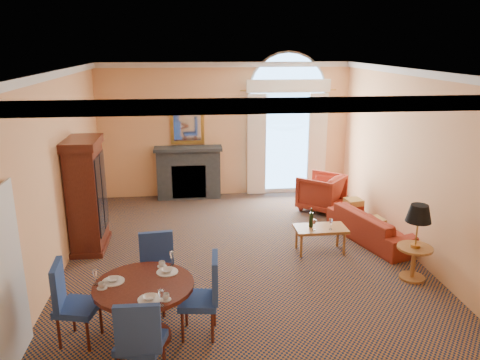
{
  "coord_description": "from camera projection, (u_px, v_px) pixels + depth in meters",
  "views": [
    {
      "loc": [
        -0.87,
        -7.34,
        3.61
      ],
      "look_at": [
        0.0,
        0.5,
        1.3
      ],
      "focal_mm": 35.0,
      "sensor_mm": 36.0,
      "label": 1
    }
  ],
  "objects": [
    {
      "name": "ground",
      "position": [
        243.0,
        260.0,
        8.11
      ],
      "size": [
        7.5,
        7.5,
        0.0
      ],
      "primitive_type": "plane",
      "color": "#12203B",
      "rests_on": "ground"
    },
    {
      "name": "room_envelope",
      "position": [
        237.0,
        110.0,
        8.04
      ],
      "size": [
        6.04,
        7.52,
        3.45
      ],
      "color": "#FFB979",
      "rests_on": "ground"
    },
    {
      "name": "armoire",
      "position": [
        87.0,
        197.0,
        8.34
      ],
      "size": [
        0.58,
        1.04,
        2.03
      ],
      "color": "#40160E",
      "rests_on": "ground"
    },
    {
      "name": "dining_table",
      "position": [
        145.0,
        299.0,
        5.78
      ],
      "size": [
        1.24,
        1.24,
        0.98
      ],
      "color": "#40160E",
      "rests_on": "ground"
    },
    {
      "name": "dining_chair_north",
      "position": [
        156.0,
        266.0,
        6.57
      ],
      "size": [
        0.61,
        0.61,
        1.07
      ],
      "rotation": [
        0.0,
        0.0,
        2.81
      ],
      "color": "navy",
      "rests_on": "ground"
    },
    {
      "name": "dining_chair_south",
      "position": [
        140.0,
        338.0,
        4.95
      ],
      "size": [
        0.58,
        0.58,
        1.07
      ],
      "rotation": [
        0.0,
        0.0,
        -0.27
      ],
      "color": "navy",
      "rests_on": "ground"
    },
    {
      "name": "dining_chair_east",
      "position": [
        207.0,
        291.0,
        5.9
      ],
      "size": [
        0.53,
        0.53,
        1.07
      ],
      "rotation": [
        0.0,
        0.0,
        1.45
      ],
      "color": "navy",
      "rests_on": "ground"
    },
    {
      "name": "dining_chair_west",
      "position": [
        69.0,
        298.0,
        5.73
      ],
      "size": [
        0.58,
        0.58,
        1.07
      ],
      "rotation": [
        0.0,
        0.0,
        -1.82
      ],
      "color": "navy",
      "rests_on": "ground"
    },
    {
      "name": "sofa",
      "position": [
        373.0,
        226.0,
        8.84
      ],
      "size": [
        1.33,
        2.11,
        0.58
      ],
      "primitive_type": "imported",
      "rotation": [
        0.0,
        0.0,
        1.88
      ],
      "color": "maroon",
      "rests_on": "ground"
    },
    {
      "name": "armchair",
      "position": [
        321.0,
        192.0,
        10.46
      ],
      "size": [
        1.25,
        1.24,
        0.81
      ],
      "primitive_type": "imported",
      "rotation": [
        0.0,
        0.0,
        4.0
      ],
      "color": "maroon",
      "rests_on": "ground"
    },
    {
      "name": "coffee_table",
      "position": [
        320.0,
        229.0,
        8.32
      ],
      "size": [
        0.92,
        0.52,
        0.82
      ],
      "rotation": [
        0.0,
        0.0,
        0.01
      ],
      "color": "#9E622F",
      "rests_on": "ground"
    },
    {
      "name": "side_table",
      "position": [
        417.0,
        232.0,
        7.25
      ],
      "size": [
        0.55,
        0.55,
        1.22
      ],
      "color": "#9E622F",
      "rests_on": "ground"
    }
  ]
}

